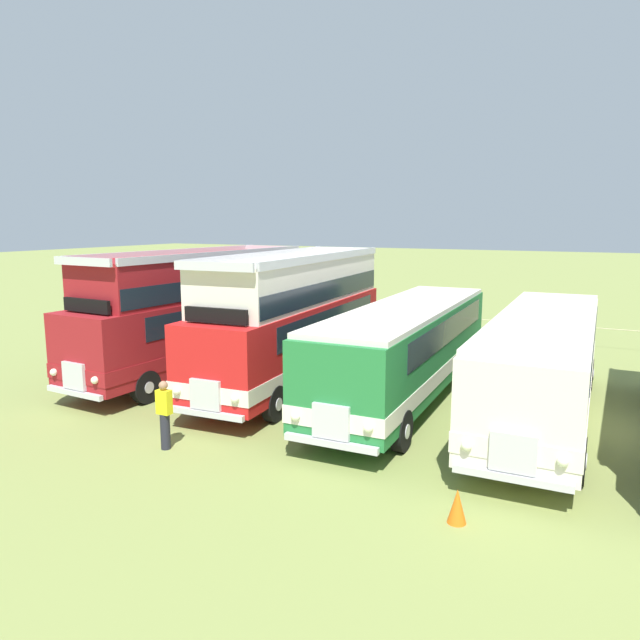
% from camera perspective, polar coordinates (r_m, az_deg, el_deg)
% --- Properties ---
extents(ground_plane, '(200.00, 200.00, 0.00)m').
position_cam_1_polar(ground_plane, '(17.90, 26.92, -9.59)').
color(ground_plane, olive).
extents(bus_first_in_row, '(3.09, 10.97, 4.52)m').
position_cam_1_polar(bus_first_in_row, '(22.07, -11.66, 1.05)').
color(bus_first_in_row, maroon).
rests_on(bus_first_in_row, ground).
extents(bus_second_in_row, '(3.15, 10.76, 4.52)m').
position_cam_1_polar(bus_second_in_row, '(19.96, -2.46, 0.35)').
color(bus_second_in_row, red).
rests_on(bus_second_in_row, ground).
extents(bus_third_in_row, '(2.82, 11.73, 2.99)m').
position_cam_1_polar(bus_third_in_row, '(18.52, 8.51, -2.36)').
color(bus_third_in_row, '#237538').
rests_on(bus_third_in_row, ground).
extents(bus_fourth_in_row, '(2.76, 11.58, 2.99)m').
position_cam_1_polar(bus_fourth_in_row, '(17.63, 20.86, -3.50)').
color(bus_fourth_in_row, silver).
rests_on(bus_fourth_in_row, ground).
extents(cone_near_end, '(0.36, 0.36, 0.66)m').
position_cam_1_polar(cone_near_end, '(11.72, 13.17, -17.17)').
color(cone_near_end, orange).
rests_on(cone_near_end, ground).
extents(marshal_person, '(0.36, 0.24, 1.73)m').
position_cam_1_polar(marshal_person, '(15.04, -14.85, -8.84)').
color(marshal_person, '#23232D').
rests_on(marshal_person, ground).
extents(rope_fence_line, '(34.05, 0.08, 1.05)m').
position_cam_1_polar(rope_fence_line, '(28.49, 27.04, -1.29)').
color(rope_fence_line, '#8C704C').
rests_on(rope_fence_line, ground).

